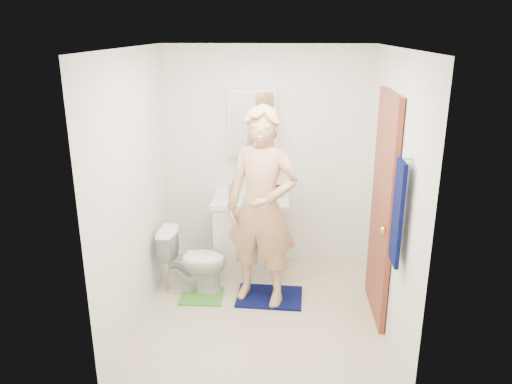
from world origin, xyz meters
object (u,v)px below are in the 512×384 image
Objects in this scene: soap_dispenser at (233,189)px; man at (262,208)px; toothbrush_cup at (279,191)px; vanity_cabinet at (251,236)px; medicine_cabinet at (252,123)px; toilet at (193,260)px; towel at (398,213)px.

man reaches higher than soap_dispenser.
toothbrush_cup is (0.48, 0.13, -0.05)m from soap_dispenser.
soap_dispenser is at bearing -164.44° from toothbrush_cup.
vanity_cabinet is 6.01× the size of toothbrush_cup.
soap_dispenser is (-0.18, -0.29, -0.65)m from medicine_cabinet.
medicine_cabinet is 1.09m from man.
toilet is 0.83m from soap_dispenser.
man is (0.14, -0.87, -0.63)m from medicine_cabinet.
medicine_cabinet reaches higher than man.
toothbrush_cup reaches higher than toilet.
medicine_cabinet is (0.00, 0.22, 1.20)m from vanity_cabinet.
toilet is (-1.73, 1.01, -0.92)m from towel.
towel is at bearing -20.62° from man.
vanity_cabinet is at bearing 120.69° from man.
soap_dispenser is (-0.18, -0.06, 0.55)m from vanity_cabinet.
toothbrush_cup is at bearing 15.56° from soap_dispenser.
vanity_cabinet is 0.59m from soap_dispenser.
medicine_cabinet is at bearing 57.19° from soap_dispenser.
toothbrush_cup is at bearing 13.77° from vanity_cabinet.
medicine_cabinet is 0.37× the size of man.
medicine_cabinet reaches higher than soap_dispenser.
man reaches higher than toothbrush_cup.
towel is 1.21× the size of toilet.
toothbrush_cup is 0.07× the size of man.
toothbrush_cup reaches higher than vanity_cabinet.
towel is 1.36m from man.
toothbrush_cup is at bearing -54.22° from toilet.
man is at bearing -77.61° from vanity_cabinet.
toilet is at bearing 149.84° from towel.
soap_dispenser reaches higher than toilet.
toothbrush_cup is (-0.88, 1.56, -0.35)m from towel.
soap_dispenser reaches higher than vanity_cabinet.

